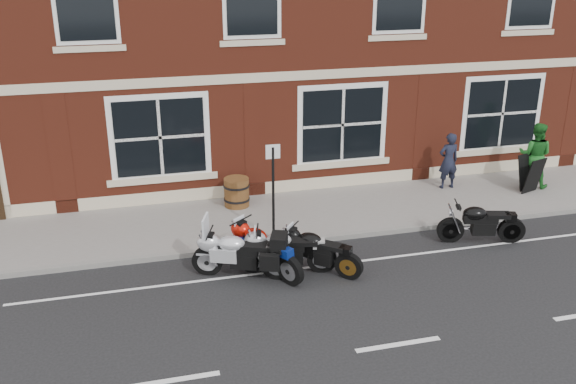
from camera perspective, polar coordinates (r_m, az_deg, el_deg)
The scene contains 13 objects.
ground at distance 14.25m, azimuth 4.87°, elevation -6.73°, with size 80.00×80.00×0.00m, color black.
sidewalk at distance 16.80m, azimuth 1.51°, elevation -1.94°, with size 30.00×3.00×0.12m, color slate.
kerb at distance 15.42m, azimuth 3.14°, elevation -4.16°, with size 30.00×0.16×0.12m, color slate.
moto_touring_silver at distance 13.64m, azimuth -4.39°, elevation -5.31°, with size 2.05×0.94×1.42m.
moto_sport_red at distance 13.81m, azimuth -2.11°, elevation -4.97°, with size 1.24×1.95×0.99m.
moto_sport_black at distance 13.85m, azimuth 2.67°, elevation -5.11°, with size 1.58×1.43×0.90m.
moto_sport_silver at distance 13.81m, azimuth -0.20°, elevation -5.06°, with size 2.08×0.66×0.95m.
moto_naked_black at distance 15.82m, azimuth 16.66°, elevation -2.51°, with size 2.03×0.69×0.93m.
pedestrian_left at distance 18.72m, azimuth 14.07°, elevation 2.71°, with size 0.59×0.39×1.62m, color black.
pedestrian_right at distance 19.57m, azimuth 21.10°, elevation 3.10°, with size 0.91×0.71×1.87m, color #1C6321.
a_board_sign at distance 19.23m, azimuth 20.73°, elevation 1.52°, with size 0.62×0.41×1.03m, color black, non-canonical shape.
barrel_planter at distance 17.07m, azimuth -4.59°, elevation -0.01°, with size 0.70×0.70×0.77m.
parking_sign at distance 14.69m, azimuth -1.33°, elevation 0.54°, with size 0.33×0.06×2.34m.
Camera 1 is at (-4.34, -11.84, 6.63)m, focal length 40.00 mm.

